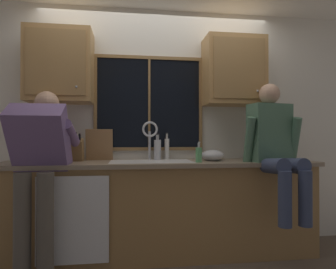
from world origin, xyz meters
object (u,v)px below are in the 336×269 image
Objects in this scene: cutting_board at (99,145)px; knife_block at (77,150)px; person_standing at (40,160)px; soap_dispenser at (199,154)px; bottle_tall_clear at (167,148)px; person_sitting_on_counter at (275,143)px; mixing_bowl at (213,156)px; bottle_green_glass at (157,149)px.

knife_block is at bearing -156.52° from cutting_board.
soap_dispenser is (1.39, 0.16, 0.03)m from person_standing.
bottle_tall_clear is (-0.25, 0.40, 0.04)m from soap_dispenser.
person_sitting_on_counter is 4.37× the size of bottle_tall_clear.
person_standing is at bearing -168.66° from mixing_bowl.
mixing_bowl is (1.14, -0.22, -0.11)m from cutting_board.
bottle_green_glass is 0.95× the size of bottle_tall_clear.
cutting_board is 0.71m from bottle_tall_clear.
soap_dispenser is at bearing 170.81° from person_sitting_on_counter.
cutting_board is at bearing -178.12° from bottle_tall_clear.
cutting_board is (-1.66, 0.49, -0.02)m from person_sitting_on_counter.
person_sitting_on_counter reaches higher than soap_dispenser.
soap_dispenser is 0.48m from bottle_green_glass.
bottle_green_glass is (0.60, -0.05, -0.05)m from cutting_board.
person_standing is at bearing -153.80° from bottle_tall_clear.
person_sitting_on_counter reaches higher than bottle_tall_clear.
cutting_board is at bearing 23.48° from knife_block.
soap_dispenser is (0.96, -0.37, -0.08)m from cutting_board.
bottle_tall_clear is at bearing 150.55° from mixing_bowl.
mixing_bowl is at bearing 39.99° from soap_dispenser.
bottle_green_glass is at bearing -5.18° from cutting_board.
person_sitting_on_counter is (2.10, 0.05, 0.14)m from person_standing.
knife_block is 0.81m from bottle_green_glass.
cutting_board is (0.21, 0.09, 0.05)m from knife_block.
bottle_tall_clear reaches higher than soap_dispenser.
knife_block reaches higher than bottle_green_glass.
mixing_bowl is (1.35, -0.13, -0.06)m from knife_block.
mixing_bowl is at bearing -17.17° from bottle_green_glass.
bottle_green_glass reaches higher than mixing_bowl.
person_standing reaches higher than soap_dispenser.
person_sitting_on_counter is at bearing -26.82° from mixing_bowl.
mixing_bowl is at bearing 153.18° from person_sitting_on_counter.
bottle_tall_clear is at bearing 26.20° from person_standing.
person_sitting_on_counter is 0.72m from soap_dispenser.
knife_block is 1.11× the size of bottle_tall_clear.
person_standing reaches higher than mixing_bowl.
bottle_green_glass is at bearing 157.92° from person_sitting_on_counter.
bottle_green_glass is (-0.54, 0.17, 0.06)m from mixing_bowl.
soap_dispenser is at bearing -57.38° from bottle_tall_clear.
cutting_board is at bearing 174.82° from bottle_green_glass.
soap_dispenser is at bearing -13.57° from knife_block.
cutting_board reaches higher than knife_block.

